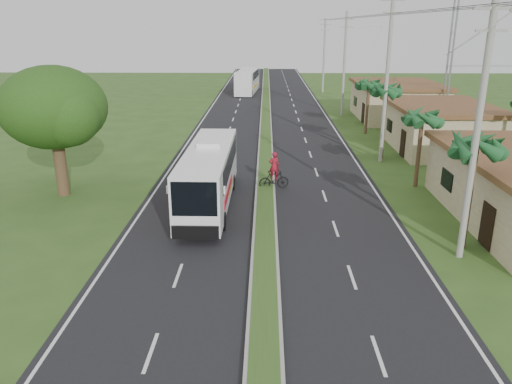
{
  "coord_description": "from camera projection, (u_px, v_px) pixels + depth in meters",
  "views": [
    {
      "loc": [
        0.01,
        -17.93,
        9.6
      ],
      "look_at": [
        -0.45,
        5.33,
        1.8
      ],
      "focal_mm": 35.0,
      "sensor_mm": 36.0,
      "label": 1
    }
  ],
  "objects": [
    {
      "name": "palm_verge_b",
      "position": [
        422.0,
        117.0,
        29.86
      ],
      "size": [
        2.4,
        2.4,
        5.05
      ],
      "color": "#473321",
      "rests_on": "ground"
    },
    {
      "name": "lane_edge_left",
      "position": [
        180.0,
        154.0,
        39.13
      ],
      "size": [
        0.12,
        160.0,
        0.01
      ],
      "primitive_type": "cube",
      "color": "silver",
      "rests_on": "ground"
    },
    {
      "name": "ground",
      "position": [
        265.0,
        277.0,
        20.05
      ],
      "size": [
        180.0,
        180.0,
        0.0
      ],
      "primitive_type": "plane",
      "color": "#2F4E1C",
      "rests_on": "ground"
    },
    {
      "name": "motorcyclist",
      "position": [
        274.0,
        176.0,
        30.59
      ],
      "size": [
        1.93,
        0.88,
        2.32
      ],
      "rotation": [
        0.0,
        0.0,
        0.2
      ],
      "color": "black",
      "rests_on": "ground"
    },
    {
      "name": "palm_verge_a",
      "position": [
        477.0,
        145.0,
        21.22
      ],
      "size": [
        2.4,
        2.4,
        5.45
      ],
      "color": "#473321",
      "rests_on": "ground"
    },
    {
      "name": "palm_verge_c",
      "position": [
        387.0,
        90.0,
        36.26
      ],
      "size": [
        2.4,
        2.4,
        5.85
      ],
      "color": "#473321",
      "rests_on": "ground"
    },
    {
      "name": "road_asphalt",
      "position": [
        266.0,
        154.0,
        39.0
      ],
      "size": [
        14.0,
        160.0,
        0.02
      ],
      "primitive_type": "cube",
      "color": "black",
      "rests_on": "ground"
    },
    {
      "name": "lane_edge_right",
      "position": [
        351.0,
        155.0,
        38.88
      ],
      "size": [
        0.12,
        160.0,
        0.01
      ],
      "primitive_type": "cube",
      "color": "silver",
      "rests_on": "ground"
    },
    {
      "name": "billboard_lattice",
      "position": [
        505.0,
        57.0,
        45.9
      ],
      "size": [
        10.18,
        1.18,
        12.07
      ],
      "color": "gray",
      "rests_on": "ground"
    },
    {
      "name": "utility_pole_b",
      "position": [
        387.0,
        75.0,
        34.96
      ],
      "size": [
        3.2,
        0.28,
        12.0
      ],
      "color": "gray",
      "rests_on": "ground"
    },
    {
      "name": "shop_far",
      "position": [
        397.0,
        101.0,
        53.3
      ],
      "size": [
        8.6,
        11.6,
        3.82
      ],
      "color": "tan",
      "rests_on": "ground"
    },
    {
      "name": "median_strip",
      "position": [
        266.0,
        153.0,
        38.97
      ],
      "size": [
        1.2,
        160.0,
        0.18
      ],
      "color": "gray",
      "rests_on": "ground"
    },
    {
      "name": "coach_bus_main",
      "position": [
        209.0,
        172.0,
        27.34
      ],
      "size": [
        2.42,
        10.95,
        3.53
      ],
      "rotation": [
        0.0,
        0.0,
        -0.01
      ],
      "color": "white",
      "rests_on": "ground"
    },
    {
      "name": "shade_tree",
      "position": [
        52.0,
        110.0,
        28.17
      ],
      "size": [
        6.3,
        6.0,
        7.54
      ],
      "color": "#473321",
      "rests_on": "ground"
    },
    {
      "name": "utility_pole_d",
      "position": [
        324.0,
        55.0,
        73.14
      ],
      "size": [
        1.6,
        0.28,
        10.5
      ],
      "color": "gray",
      "rests_on": "ground"
    },
    {
      "name": "utility_pole_a",
      "position": [
        477.0,
        128.0,
        19.98
      ],
      "size": [
        1.6,
        0.28,
        11.0
      ],
      "color": "gray",
      "rests_on": "ground"
    },
    {
      "name": "palm_verge_d",
      "position": [
        369.0,
        84.0,
        44.97
      ],
      "size": [
        2.4,
        2.4,
        5.25
      ],
      "color": "#473321",
      "rests_on": "ground"
    },
    {
      "name": "coach_bus_far",
      "position": [
        247.0,
        80.0,
        73.8
      ],
      "size": [
        3.33,
        11.54,
        3.32
      ],
      "rotation": [
        0.0,
        0.0,
        -0.08
      ],
      "color": "white",
      "rests_on": "ground"
    },
    {
      "name": "shop_mid",
      "position": [
        440.0,
        127.0,
        40.05
      ],
      "size": [
        7.6,
        10.6,
        3.67
      ],
      "color": "tan",
      "rests_on": "ground"
    },
    {
      "name": "utility_pole_c",
      "position": [
        344.0,
        63.0,
        54.1
      ],
      "size": [
        1.6,
        0.28,
        11.0
      ],
      "color": "gray",
      "rests_on": "ground"
    }
  ]
}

